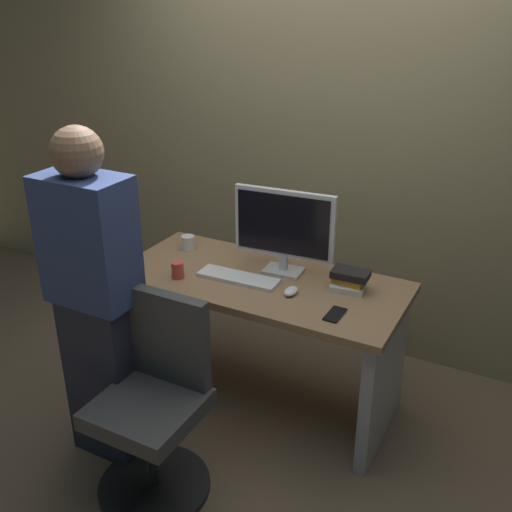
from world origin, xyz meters
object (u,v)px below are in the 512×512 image
at_px(office_chair, 156,408).
at_px(keyboard, 238,278).
at_px(book_stack, 349,280).
at_px(cup_near_keyboard, 178,270).
at_px(cell_phone, 335,314).
at_px(cup_by_monitor, 188,243).
at_px(desk, 260,317).
at_px(mouse, 291,291).
at_px(person_at_desk, 96,301).
at_px(monitor, 284,227).

relative_size(office_chair, keyboard, 2.19).
relative_size(keyboard, book_stack, 2.24).
distance_m(cup_near_keyboard, cell_phone, 0.87).
bearing_deg(cup_by_monitor, cup_near_keyboard, -64.34).
distance_m(desk, keyboard, 0.27).
bearing_deg(cell_phone, mouse, 162.01).
height_order(office_chair, cup_by_monitor, office_chair).
relative_size(mouse, cup_by_monitor, 1.23).
bearing_deg(desk, person_at_desk, -124.82).
relative_size(mouse, cup_near_keyboard, 1.13).
height_order(monitor, cup_near_keyboard, monitor).
height_order(mouse, book_stack, book_stack).
relative_size(desk, mouse, 15.05).
relative_size(person_at_desk, monitor, 3.03).
xyz_separation_m(desk, cup_near_keyboard, (-0.39, -0.19, 0.28)).
bearing_deg(monitor, book_stack, -3.49).
height_order(person_at_desk, keyboard, person_at_desk).
relative_size(desk, person_at_desk, 0.92).
relative_size(person_at_desk, cup_near_keyboard, 18.58).
relative_size(mouse, cell_phone, 0.69).
bearing_deg(monitor, person_at_desk, -123.96).
relative_size(desk, cup_by_monitor, 18.47).
height_order(mouse, cup_by_monitor, cup_by_monitor).
bearing_deg(office_chair, desk, 80.92).
distance_m(desk, book_stack, 0.54).
distance_m(person_at_desk, book_stack, 1.23).
bearing_deg(cup_by_monitor, person_at_desk, -85.70).
bearing_deg(cell_phone, person_at_desk, -150.65).
relative_size(person_at_desk, mouse, 16.39).
bearing_deg(person_at_desk, monitor, 56.04).
relative_size(monitor, keyboard, 1.26).
height_order(desk, cell_phone, cell_phone).
bearing_deg(monitor, keyboard, -131.63).
distance_m(person_at_desk, keyboard, 0.75).
distance_m(keyboard, book_stack, 0.57).
xyz_separation_m(monitor, keyboard, (-0.17, -0.19, -0.25)).
bearing_deg(office_chair, cup_by_monitor, 114.77).
relative_size(office_chair, cell_phone, 6.53).
bearing_deg(desk, monitor, 61.13).
xyz_separation_m(cup_near_keyboard, cup_by_monitor, (-0.16, 0.33, -0.00)).
bearing_deg(mouse, desk, 159.05).
height_order(desk, book_stack, book_stack).
distance_m(desk, mouse, 0.34).
bearing_deg(cell_phone, monitor, 144.68).
bearing_deg(cup_near_keyboard, office_chair, -65.75).
bearing_deg(office_chair, monitor, 77.87).
height_order(cup_near_keyboard, cup_by_monitor, cup_near_keyboard).
bearing_deg(cell_phone, desk, 161.04).
bearing_deg(book_stack, monitor, 176.51).
bearing_deg(cell_phone, keyboard, 169.96).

